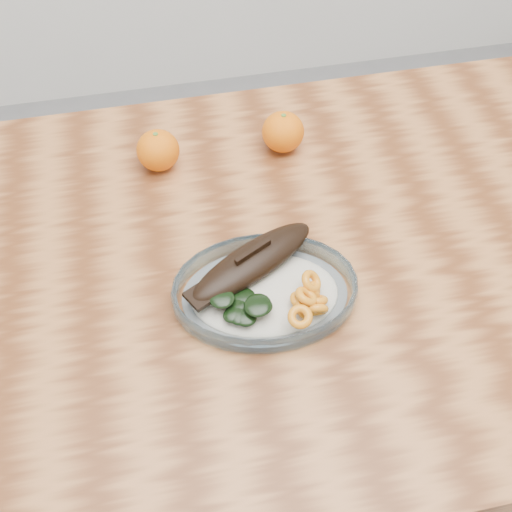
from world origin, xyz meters
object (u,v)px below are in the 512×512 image
dining_table (299,291)px  orange_left (158,150)px  plated_meal (265,289)px  orange_right (283,132)px

dining_table → orange_left: orange_left is taller
dining_table → plated_meal: plated_meal is taller
orange_left → orange_right: (0.21, 0.00, 0.00)m
plated_meal → dining_table: bearing=48.9°
orange_left → plated_meal: bearing=-69.3°
orange_right → orange_left: bearing=-179.2°
dining_table → orange_left: 0.32m
plated_meal → orange_left: 0.32m
dining_table → orange_left: size_ratio=17.34×
dining_table → orange_right: 0.27m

